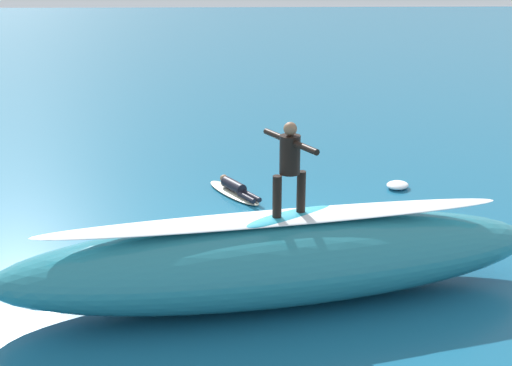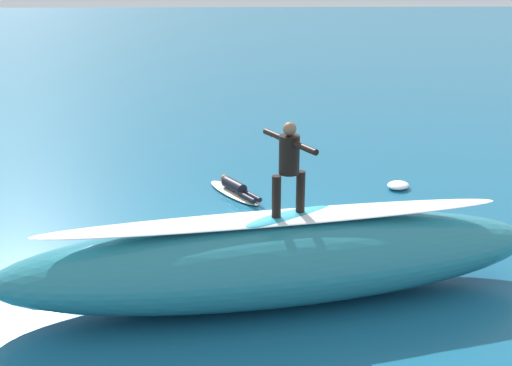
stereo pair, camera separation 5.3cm
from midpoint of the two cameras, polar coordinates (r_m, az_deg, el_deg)
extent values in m
plane|color=#196084|center=(14.13, 0.71, -4.35)|extent=(120.00, 120.00, 0.00)
ellipsoid|color=teal|center=(11.38, 1.64, -6.44)|extent=(9.39, 3.71, 1.42)
ellipsoid|color=white|center=(11.08, 1.67, -2.95)|extent=(7.80, 2.13, 0.08)
ellipsoid|color=#33B2D1|center=(11.12, 2.63, -2.84)|extent=(1.80, 1.27, 0.09)
cylinder|color=black|center=(10.87, 1.64, -1.14)|extent=(0.15, 0.15, 0.70)
cylinder|color=black|center=(11.11, 3.67, -0.72)|extent=(0.15, 0.15, 0.70)
cylinder|color=black|center=(10.78, 2.72, 2.39)|extent=(0.45, 0.45, 0.63)
sphere|color=#936B4C|center=(10.66, 2.75, 4.57)|extent=(0.22, 0.22, 0.22)
cylinder|color=black|center=(10.36, 4.09, 2.95)|extent=(0.36, 0.54, 0.10)
cylinder|color=black|center=(11.08, 1.47, 4.05)|extent=(0.36, 0.54, 0.10)
ellipsoid|color=#EAE5C6|center=(16.42, -1.97, -0.81)|extent=(1.53, 2.04, 0.09)
cylinder|color=black|center=(16.36, -1.98, -0.22)|extent=(0.63, 0.79, 0.27)
sphere|color=#936B4C|center=(16.72, -2.81, 0.39)|extent=(0.19, 0.19, 0.19)
cylinder|color=black|center=(15.87, -0.42, -1.11)|extent=(0.43, 0.60, 0.12)
cylinder|color=black|center=(15.79, -0.90, -1.22)|extent=(0.43, 0.60, 0.12)
ellipsoid|color=white|center=(12.68, 7.90, -7.05)|extent=(1.15, 0.95, 0.14)
ellipsoid|color=white|center=(17.17, 11.70, -0.17)|extent=(0.78, 0.80, 0.17)
camera|label=1|loc=(0.03, -90.11, -0.04)|focal=47.67mm
camera|label=2|loc=(0.03, 89.89, 0.04)|focal=47.67mm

